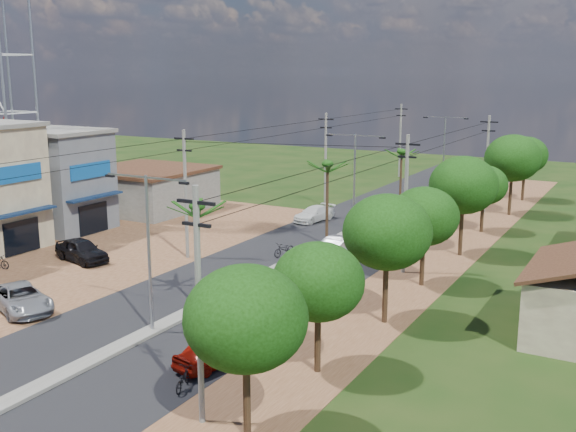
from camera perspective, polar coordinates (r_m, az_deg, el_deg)
name	(u,v)px	position (r m, az deg, el deg)	size (l,w,h in m)	color
ground	(153,332)	(35.07, -11.39, -9.63)	(160.00, 160.00, 0.00)	black
road	(295,261)	(46.80, 0.60, -3.80)	(12.00, 110.00, 0.04)	black
median	(315,250)	(49.34, 2.27, -2.89)	(1.00, 90.00, 0.18)	#605E56
dirt_lot_west	(63,256)	(50.57, -18.50, -3.23)	(18.00, 46.00, 0.04)	#56341D
dirt_shoulder_east	(413,279)	(43.55, 10.50, -5.24)	(5.00, 90.00, 0.03)	#56341D
shophouse_grey	(56,179)	(58.76, -19.08, 2.94)	(9.00, 6.40, 8.30)	#52555B
low_shed	(147,189)	(65.44, -11.87, 2.28)	(10.40, 10.40, 3.95)	#605E56
tree_east_a	(246,318)	(23.62, -3.60, -8.64)	(4.40, 4.40, 6.37)	black
tree_east_b	(318,282)	(28.76, 2.58, -5.58)	(4.00, 4.00, 5.83)	black
tree_east_c	(387,232)	(34.61, 8.40, -1.36)	(4.60, 4.60, 6.83)	black
tree_east_d	(424,216)	(41.28, 11.47, -0.03)	(4.20, 4.20, 6.13)	black
tree_east_e	(464,185)	(48.65, 14.64, 2.54)	(4.80, 4.80, 7.14)	black
tree_east_f	(484,185)	(56.62, 16.26, 2.52)	(3.80, 3.80, 5.52)	black
tree_east_g	(513,158)	(64.07, 18.50, 4.67)	(5.00, 5.00, 7.38)	black
tree_east_h	(525,155)	(72.01, 19.46, 4.87)	(4.40, 4.40, 6.52)	black
palm_median_near	(197,211)	(36.48, -7.69, 0.44)	(2.00, 2.00, 6.15)	black
palm_median_mid	(328,168)	(49.94, 3.37, 4.09)	(2.00, 2.00, 6.55)	black
palm_median_far	(402,154)	(64.69, 9.59, 5.21)	(2.00, 2.00, 5.85)	black
streetlight_near	(148,240)	(33.62, -11.73, -2.03)	(5.10, 0.18, 8.00)	gray
streetlight_mid	(355,174)	(54.60, 5.65, 3.56)	(5.10, 0.18, 8.00)	gray
streetlight_far	(444,145)	(77.99, 13.09, 5.86)	(5.10, 0.18, 8.00)	gray
utility_pole_w_b	(186,191)	(47.05, -8.67, 2.07)	(1.60, 0.24, 9.00)	#605E56
utility_pole_w_c	(326,157)	(65.61, 3.20, 5.01)	(1.60, 0.24, 9.00)	#605E56
utility_pole_w_d	(400,139)	(84.87, 9.48, 6.48)	(1.60, 0.24, 9.00)	#605E56
utility_pole_e_a	(199,302)	(24.61, -7.56, -7.20)	(1.60, 0.24, 9.00)	#605E56
utility_pole_e_b	(406,201)	(43.64, 9.93, 1.24)	(1.60, 0.24, 9.00)	#605E56
utility_pole_e_c	(487,162)	(64.59, 16.47, 4.42)	(1.60, 0.24, 9.00)	#605E56
car_red_near	(214,352)	(30.69, -6.31, -11.36)	(1.57, 3.91, 1.33)	maroon
car_silver_mid	(343,247)	(47.64, 4.70, -2.61)	(1.65, 4.73, 1.56)	gray
car_white_far	(314,214)	(58.97, 2.21, 0.15)	(1.79, 4.41, 1.28)	silver
car_parked_silver	(21,299)	(39.81, -21.70, -6.54)	(2.35, 5.11, 1.42)	gray
car_parked_dark	(82,251)	(48.56, -17.07, -2.81)	(1.87, 4.65, 1.58)	black
moto_rider_east	(183,380)	(28.88, -8.90, -13.52)	(0.57, 1.63, 0.85)	black
moto_rider_west_a	(284,250)	(47.73, -0.32, -2.87)	(0.67, 1.93, 1.02)	black
moto_rider_west_b	(357,217)	(58.95, 5.84, -0.04)	(0.47, 1.67, 1.00)	black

